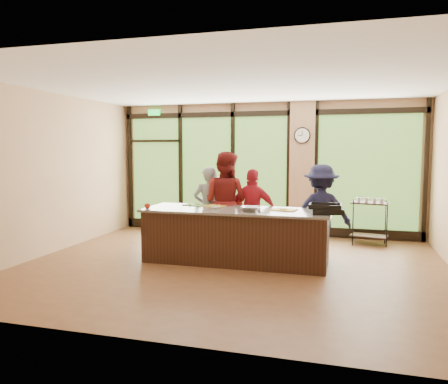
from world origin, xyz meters
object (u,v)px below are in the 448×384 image
Objects in this scene: cook_right at (321,211)px; flower_stand at (215,215)px; island_base at (236,237)px; cook_left at (209,209)px; roasting_pan at (325,211)px; bar_cart at (370,217)px.

cook_right is 1.96× the size of flower_stand.
cook_right is at bearing -37.80° from flower_stand.
island_base is 1.07m from cook_left.
cook_left is 2.37m from roasting_pan.
island_base is 1.61m from cook_right.
roasting_pan is 0.59× the size of flower_stand.
roasting_pan is at bearing 140.74° from cook_left.
flower_stand is at bearing -173.76° from bar_cart.
bar_cart is (3.00, 1.37, -0.23)m from cook_left.
flower_stand is (-1.12, 2.45, -0.01)m from island_base.
island_base is 1.92× the size of cook_left.
flower_stand is (-0.40, 1.74, -0.38)m from cook_left.
island_base is at bearing 116.46° from cook_left.
cook_left is at bearing 135.30° from island_base.
flower_stand is at bearing 117.31° from roasting_pan.
cook_left is 1.68× the size of bar_cart.
cook_right is at bearing 79.37° from roasting_pan.
roasting_pan is (2.21, -0.82, 0.16)m from cook_left.
cook_right is 3.34× the size of roasting_pan.
flower_stand is at bearing -95.77° from cook_left.
island_base is 1.85× the size of cook_right.
cook_left is (-0.71, 0.71, 0.37)m from island_base.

